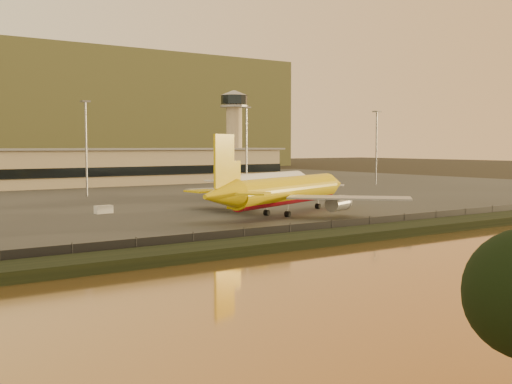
% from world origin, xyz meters
% --- Properties ---
extents(ground, '(900.00, 900.00, 0.00)m').
position_xyz_m(ground, '(0.00, 0.00, 0.00)').
color(ground, black).
rests_on(ground, ground).
extents(embankment, '(320.00, 7.00, 1.40)m').
position_xyz_m(embankment, '(0.00, -17.00, 0.70)').
color(embankment, black).
rests_on(embankment, ground).
extents(tarmac, '(320.00, 220.00, 0.20)m').
position_xyz_m(tarmac, '(0.00, 95.00, 0.10)').
color(tarmac, '#2D2D2D').
rests_on(tarmac, ground).
extents(perimeter_fence, '(300.00, 0.05, 2.20)m').
position_xyz_m(perimeter_fence, '(0.00, -13.00, 1.30)').
color(perimeter_fence, black).
rests_on(perimeter_fence, tarmac).
extents(terminal_building, '(202.00, 25.00, 12.60)m').
position_xyz_m(terminal_building, '(-14.52, 125.55, 6.25)').
color(terminal_building, tan).
rests_on(terminal_building, tarmac).
extents(control_tower, '(11.20, 11.20, 35.50)m').
position_xyz_m(control_tower, '(70.00, 131.00, 21.66)').
color(control_tower, tan).
rests_on(control_tower, tarmac).
extents(apron_light_masts, '(152.20, 12.20, 25.40)m').
position_xyz_m(apron_light_masts, '(15.00, 75.00, 15.70)').
color(apron_light_masts, slate).
rests_on(apron_light_masts, tarmac).
extents(dhl_cargo_jet, '(49.61, 46.96, 15.49)m').
position_xyz_m(dhl_cargo_jet, '(5.41, 13.72, 4.83)').
color(dhl_cargo_jet, '#DCBB0B').
rests_on(dhl_cargo_jet, tarmac).
extents(white_narrowbody_jet, '(43.66, 41.26, 13.03)m').
position_xyz_m(white_narrowbody_jet, '(30.47, 54.07, 4.09)').
color(white_narrowbody_jet, white).
rests_on(white_narrowbody_jet, tarmac).
extents(gse_vehicle_yellow, '(3.87, 2.74, 1.59)m').
position_xyz_m(gse_vehicle_yellow, '(4.60, 30.33, 1.00)').
color(gse_vehicle_yellow, '#DCBB0B').
rests_on(gse_vehicle_yellow, tarmac).
extents(gse_vehicle_white, '(3.68, 1.93, 1.59)m').
position_xyz_m(gse_vehicle_white, '(-22.47, 36.84, 1.00)').
color(gse_vehicle_white, white).
rests_on(gse_vehicle_white, tarmac).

